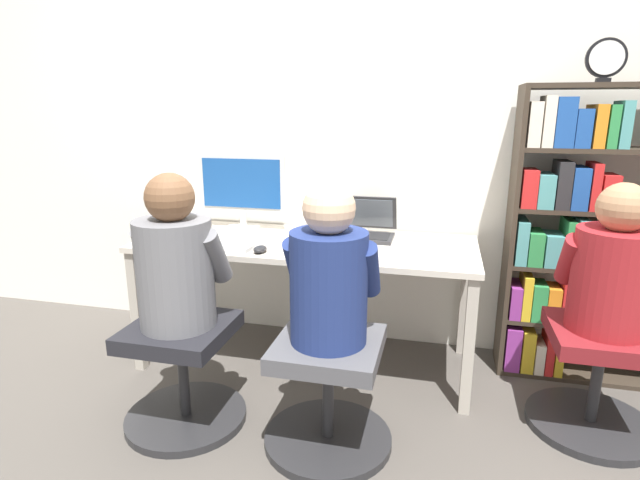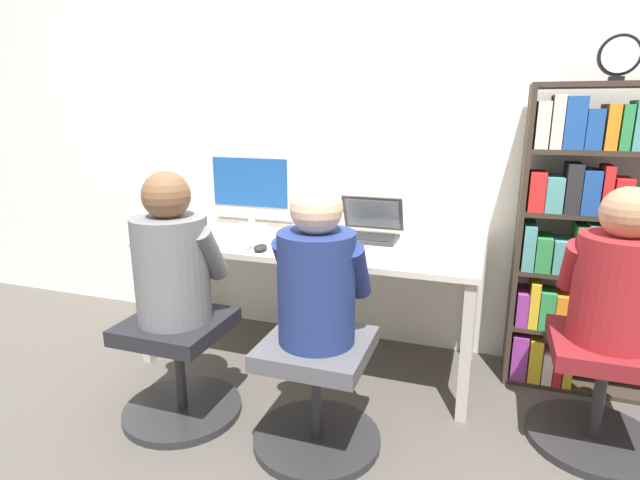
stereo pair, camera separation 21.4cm
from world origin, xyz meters
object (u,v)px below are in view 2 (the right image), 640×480
at_px(laptop, 368,229).
at_px(keyboard, 219,244).
at_px(bookshelf, 584,239).
at_px(office_chair_side, 600,390).
at_px(office_chair_right, 317,390).
at_px(office_chair_left, 180,365).
at_px(desk_clock, 619,56).
at_px(desktop_monitor, 251,189).
at_px(person_near_shelf, 618,277).
at_px(person_at_laptop, 317,275).
at_px(person_at_monitor, 172,258).

bearing_deg(laptop, keyboard, -148.15).
distance_m(bookshelf, office_chair_side, 0.73).
distance_m(keyboard, office_chair_right, 0.95).
height_order(laptop, keyboard, laptop).
xyz_separation_m(office_chair_left, office_chair_right, (0.68, 0.00, 0.00)).
bearing_deg(desk_clock, desktop_monitor, 177.97).
bearing_deg(desktop_monitor, person_near_shelf, -14.89).
bearing_deg(laptop, desk_clock, -2.24).
relative_size(desktop_monitor, desk_clock, 2.75).
bearing_deg(person_near_shelf, office_chair_right, -160.69).
bearing_deg(office_chair_side, desk_clock, 93.45).
relative_size(bookshelf, person_near_shelf, 2.39).
bearing_deg(office_chair_right, bookshelf, 39.36).
height_order(office_chair_left, person_near_shelf, person_near_shelf).
relative_size(keyboard, office_chair_right, 0.70).
relative_size(person_at_laptop, bookshelf, 0.43).
relative_size(office_chair_left, office_chair_right, 1.00).
xyz_separation_m(person_at_monitor, person_near_shelf, (1.81, 0.39, -0.02)).
bearing_deg(keyboard, desktop_monitor, 94.37).
height_order(desktop_monitor, person_at_laptop, desktop_monitor).
relative_size(office_chair_right, person_at_laptop, 0.84).
xyz_separation_m(office_chair_left, person_near_shelf, (1.81, 0.40, 0.50)).
distance_m(office_chair_left, office_chair_right, 0.68).
height_order(keyboard, person_at_monitor, person_at_monitor).
height_order(laptop, office_chair_right, laptop).
bearing_deg(office_chair_right, person_near_shelf, 19.31).
distance_m(laptop, person_near_shelf, 1.23).
bearing_deg(person_near_shelf, office_chair_left, -167.56).
bearing_deg(person_near_shelf, bookshelf, 96.34).
height_order(office_chair_right, bookshelf, bookshelf).
distance_m(office_chair_right, desk_clock, 1.95).
height_order(office_chair_left, desk_clock, desk_clock).
xyz_separation_m(laptop, person_near_shelf, (1.14, -0.47, -0.00)).
bearing_deg(desktop_monitor, bookshelf, -0.26).
xyz_separation_m(office_chair_left, desk_clock, (1.78, 0.83, 1.37)).
distance_m(keyboard, person_near_shelf, 1.83).
bearing_deg(person_at_monitor, keyboard, 92.93).
xyz_separation_m(office_chair_left, person_at_laptop, (0.68, 0.01, 0.51)).
height_order(bookshelf, office_chair_side, bookshelf).
relative_size(laptop, keyboard, 0.91).
relative_size(bookshelf, office_chair_side, 2.76).
distance_m(office_chair_right, office_chair_side, 1.20).
height_order(desktop_monitor, desk_clock, desk_clock).
bearing_deg(person_at_laptop, desktop_monitor, 129.51).
bearing_deg(person_at_laptop, office_chair_right, -90.00).
bearing_deg(bookshelf, desktop_monitor, 179.74).
xyz_separation_m(person_at_laptop, desk_clock, (1.11, 0.82, 0.86)).
height_order(desktop_monitor, office_chair_side, desktop_monitor).
height_order(person_at_monitor, person_near_shelf, person_at_monitor).
xyz_separation_m(desktop_monitor, office_chair_left, (0.06, -0.90, -0.69)).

